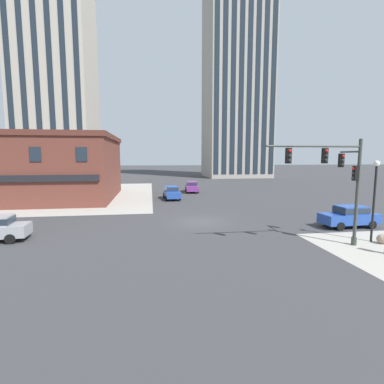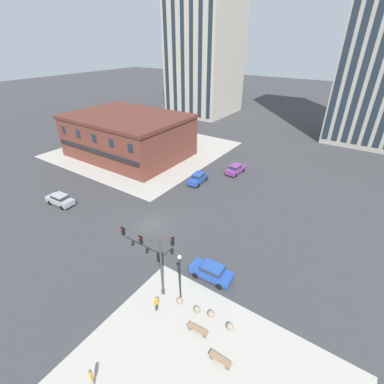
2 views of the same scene
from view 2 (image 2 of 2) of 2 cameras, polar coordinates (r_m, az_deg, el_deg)
name	(u,v)px [view 2 (image 2 of 2)]	position (r m, az deg, el deg)	size (l,w,h in m)	color
ground_plane	(153,224)	(36.79, -8.21, -6.63)	(320.00, 320.00, 0.00)	#38383A
sidewalk_far_corner	(144,149)	(61.99, -9.89, 8.75)	(32.00, 32.00, 0.02)	#A8A399
traffic_signal_main	(153,253)	(25.84, -8.19, -12.51)	(6.09, 2.09, 6.56)	#383D38
bollard_sphere_curb_a	(180,301)	(27.24, -2.59, -21.63)	(0.62, 0.62, 0.62)	gray
bollard_sphere_curb_b	(197,309)	(26.65, 1.04, -23.20)	(0.62, 0.62, 0.62)	gray
bollard_sphere_curb_c	(211,314)	(26.44, 3.99, -23.91)	(0.62, 0.62, 0.62)	gray
bollard_sphere_curb_d	(230,326)	(25.88, 7.88, -25.91)	(0.62, 0.62, 0.62)	gray
bench_near_signal	(198,330)	(25.49, 1.21, -26.71)	(1.83, 0.62, 0.49)	#8E6B4C
bench_mid_block	(220,360)	(24.30, 5.92, -31.41)	(1.80, 0.49, 0.49)	#8E6B4C
pedestrian_near_bench	(91,376)	(24.01, -20.20, -32.34)	(0.48, 0.35, 1.67)	gray
pedestrian_walking_east	(156,303)	(26.44, -7.46, -21.91)	(0.22, 0.55, 1.65)	#333333
street_lamp_corner_near	(180,272)	(25.41, -2.53, -16.29)	(0.36, 0.36, 5.24)	black
car_main_northbound_near	(198,178)	(46.15, 1.29, 2.99)	(2.10, 4.50, 1.68)	#23479E
car_main_southbound_near	(212,271)	(28.85, 4.10, -16.13)	(4.48, 2.05, 1.68)	#23479E
car_main_southbound_far	(236,169)	(50.05, 9.09, 4.81)	(2.14, 4.52, 1.68)	#7A3389
car_cross_eastbound	(60,199)	(44.40, -25.79, -1.35)	(4.52, 2.15, 1.68)	#99999E
storefront_block_near_corner	(128,135)	(58.40, -13.09, 11.43)	(23.18, 16.80, 8.23)	brown
residential_tower_skyline_left	(206,22)	(91.86, 2.96, 31.79)	(17.68, 19.82, 50.45)	#B2A899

